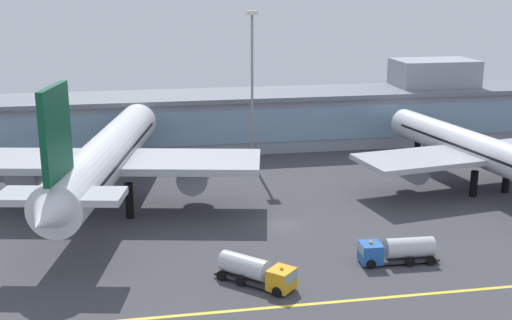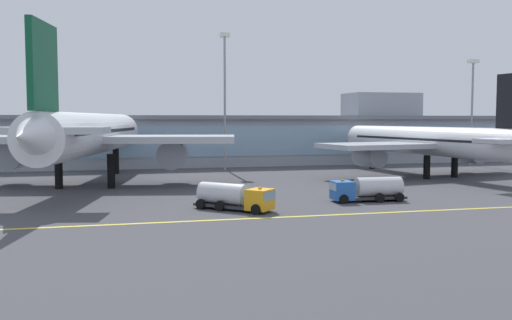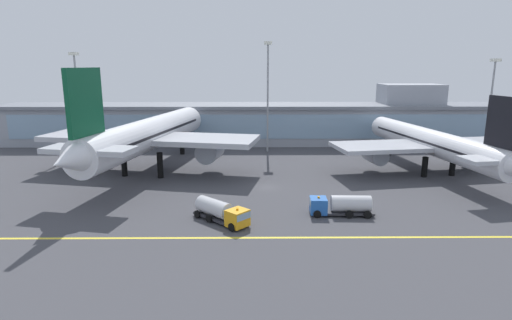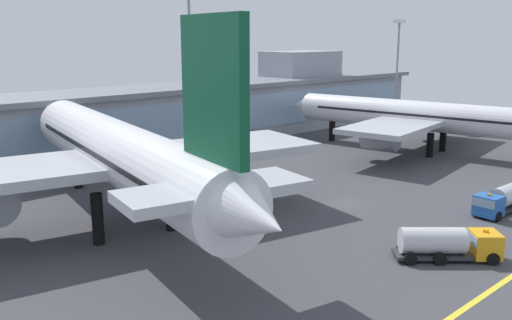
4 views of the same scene
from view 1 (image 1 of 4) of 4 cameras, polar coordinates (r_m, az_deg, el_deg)
ground_plane at (r=87.10m, az=2.40°, el=-5.64°), size 190.30×190.30×0.00m
taxiway_centreline_stripe at (r=67.68m, az=6.55°, el=-12.17°), size 152.24×0.50×0.01m
terminal_building at (r=125.77m, az=-0.84°, el=3.68°), size 138.93×14.00×15.83m
airliner_near_left at (r=92.78m, az=-12.90°, el=0.19°), size 43.83×56.18×20.59m
airliner_near_right at (r=105.86m, az=18.82°, el=0.73°), size 39.76×50.96×16.36m
fuel_tanker_truck at (r=76.99m, az=12.01°, el=-7.66°), size 9.14×3.25×2.90m
baggage_tug_near at (r=70.18m, az=0.12°, el=-9.64°), size 8.23×7.99×2.90m
apron_light_mast_west at (r=112.78m, az=-0.34°, el=8.08°), size 1.80×1.80×26.29m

